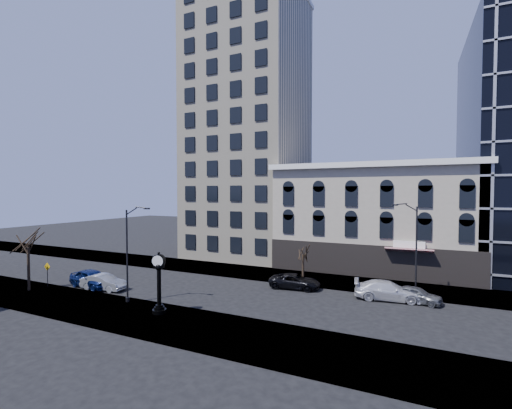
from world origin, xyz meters
The scene contains 16 objects.
ground centered at (0.00, 0.00, 0.00)m, with size 160.00×160.00×0.00m, color black.
sidewalk_far centered at (0.00, 8.00, 0.06)m, with size 160.00×6.00×0.12m, color gray.
sidewalk_near centered at (0.00, -8.00, 0.06)m, with size 160.00×6.00×0.12m, color gray.
cream_tower centered at (-6.11, 18.88, 19.32)m, with size 15.90×15.40×42.50m.
victorian_row centered at (12.00, 15.89, 6.00)m, with size 22.60×11.19×12.50m.
street_clock centered at (-0.99, -7.00, 2.21)m, with size 1.05×1.05×4.63m.
street_lamp_near centered at (-4.58, -5.90, 6.23)m, with size 2.08×0.57×8.09m.
street_lamp_far centered at (16.06, 6.21, 6.37)m, with size 2.06×0.92×8.29m.
bare_tree_near centered at (-16.06, -7.29, 5.02)m, with size 3.78×3.78×6.49m.
bare_tree_far centered at (5.85, 7.54, 3.17)m, with size 2.36×2.36×4.06m.
warning_sign centered at (-15.32, -6.00, 1.77)m, with size 0.78×0.06×2.40m.
car_near_a centered at (-11.92, -3.87, 0.86)m, with size 2.04×5.06×1.72m, color #0C194C.
car_near_b centered at (-10.18, -3.99, 0.72)m, with size 1.53×4.40×1.45m, color #A5A8AD.
car_far_a centered at (6.10, 4.00, 0.68)m, with size 2.24×4.87×1.35m, color black.
car_far_b centered at (14.43, 3.97, 0.80)m, with size 2.23×5.50×1.60m, color silver.
car_far_c centered at (16.66, 4.14, 0.67)m, with size 1.59×3.95×1.35m, color #595B60.
Camera 1 is at (16.24, -27.11, 9.19)m, focal length 24.00 mm.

